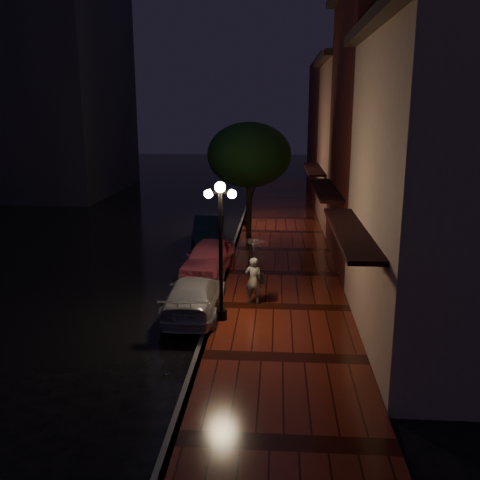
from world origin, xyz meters
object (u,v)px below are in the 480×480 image
at_px(pink_car, 209,257).
at_px(woman_with_umbrella, 254,261).
at_px(navy_car, 209,230).
at_px(streetlamp_far, 247,182).
at_px(parking_meter, 250,256).
at_px(street_tree, 249,157).
at_px(silver_car, 194,296).
at_px(streetlamp_near, 221,243).

relative_size(pink_car, woman_with_umbrella, 1.80).
bearing_deg(woman_with_umbrella, pink_car, -54.16).
bearing_deg(navy_car, streetlamp_far, 62.62).
relative_size(navy_car, parking_meter, 3.40).
relative_size(navy_car, woman_with_umbrella, 1.87).
xyz_separation_m(streetlamp_far, navy_car, (-1.67, -3.87, -1.91)).
bearing_deg(street_tree, pink_car, -102.74).
xyz_separation_m(street_tree, silver_car, (-1.21, -10.30, -3.61)).
distance_m(pink_car, navy_car, 4.98).
relative_size(streetlamp_near, street_tree, 0.74).
bearing_deg(pink_car, streetlamp_near, -71.10).
height_order(street_tree, navy_car, street_tree).
distance_m(street_tree, navy_car, 4.13).
bearing_deg(navy_car, streetlamp_near, -84.74).
height_order(street_tree, parking_meter, street_tree).
bearing_deg(silver_car, pink_car, -89.12).
bearing_deg(silver_car, streetlamp_far, -94.50).
bearing_deg(streetlamp_near, parking_meter, 82.28).
bearing_deg(street_tree, silver_car, -96.69).
distance_m(woman_with_umbrella, parking_meter, 3.38).
height_order(street_tree, woman_with_umbrella, street_tree).
distance_m(silver_car, parking_meter, 4.41).
distance_m(streetlamp_far, street_tree, 3.44).
height_order(streetlamp_near, woman_with_umbrella, streetlamp_near).
bearing_deg(street_tree, streetlamp_far, 94.91).
bearing_deg(streetlamp_near, streetlamp_far, 90.00).
bearing_deg(pink_car, silver_car, -81.25).
bearing_deg(street_tree, streetlamp_near, -91.35).
xyz_separation_m(streetlamp_near, street_tree, (0.26, 10.99, 1.64)).
xyz_separation_m(street_tree, parking_meter, (0.39, -6.20, -3.35)).
bearing_deg(navy_car, woman_with_umbrella, -77.29).
distance_m(pink_car, woman_with_umbrella, 4.29).
height_order(streetlamp_near, parking_meter, streetlamp_near).
distance_m(streetlamp_near, silver_car, 2.29).
relative_size(street_tree, silver_car, 1.33).
xyz_separation_m(streetlamp_far, woman_with_umbrella, (0.94, -12.49, -0.97)).
xyz_separation_m(streetlamp_far, pink_car, (-1.05, -8.81, -1.91)).
relative_size(streetlamp_near, streetlamp_far, 1.00).
bearing_deg(street_tree, parking_meter, -86.39).
height_order(streetlamp_far, parking_meter, streetlamp_far).
relative_size(streetlamp_far, woman_with_umbrella, 1.92).
height_order(pink_car, woman_with_umbrella, woman_with_umbrella).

